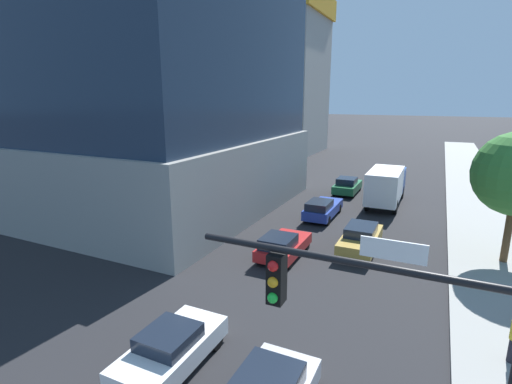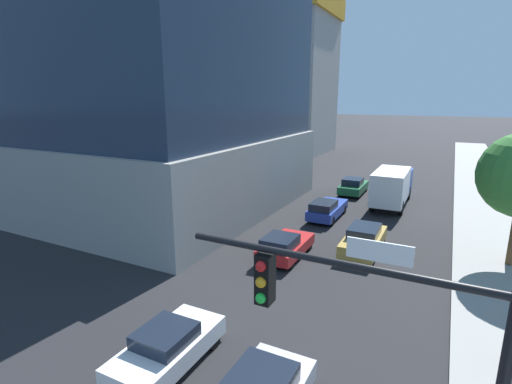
{
  "view_description": "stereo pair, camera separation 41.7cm",
  "coord_description": "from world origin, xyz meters",
  "views": [
    {
      "loc": [
        5.32,
        -3.15,
        8.51
      ],
      "look_at": [
        -1.36,
        10.85,
        4.67
      ],
      "focal_mm": 26.81,
      "sensor_mm": 36.0,
      "label": 1
    },
    {
      "loc": [
        5.7,
        -2.97,
        8.51
      ],
      "look_at": [
        -1.36,
        10.85,
        4.67
      ],
      "focal_mm": 26.81,
      "sensor_mm": 36.0,
      "label": 2
    }
  ],
  "objects": [
    {
      "name": "car_blue",
      "position": [
        -1.75,
        22.84,
        0.73
      ],
      "size": [
        1.8,
        4.71,
        1.47
      ],
      "color": "#233D9E",
      "rests_on": "ground"
    },
    {
      "name": "car_green",
      "position": [
        -1.75,
        30.96,
        0.72
      ],
      "size": [
        1.91,
        4.17,
        1.5
      ],
      "color": "#1E6638",
      "rests_on": "ground"
    },
    {
      "name": "construction_building",
      "position": [
        -18.48,
        54.65,
        12.93
      ],
      "size": [
        16.33,
        13.9,
        30.12
      ],
      "color": "#9E9B93",
      "rests_on": "ground"
    },
    {
      "name": "car_red",
      "position": [
        -1.75,
        15.03,
        0.69
      ],
      "size": [
        1.91,
        4.05,
        1.42
      ],
      "color": "red",
      "rests_on": "ground"
    },
    {
      "name": "car_gold",
      "position": [
        1.89,
        17.9,
        0.73
      ],
      "size": [
        1.85,
        4.62,
        1.48
      ],
      "color": "#AD8938",
      "rests_on": "ground"
    },
    {
      "name": "traffic_light_pole",
      "position": [
        4.95,
        3.31,
        4.34
      ],
      "size": [
        5.88,
        0.48,
        6.09
      ],
      "color": "black",
      "rests_on": "sidewalk"
    },
    {
      "name": "box_truck",
      "position": [
        1.89,
        28.44,
        1.74
      ],
      "size": [
        2.34,
        7.54,
        3.05
      ],
      "color": "#1E4799",
      "rests_on": "ground"
    },
    {
      "name": "sidewalk",
      "position": [
        8.94,
        20.0,
        0.07
      ],
      "size": [
        5.0,
        120.0,
        0.15
      ],
      "primitive_type": "cube",
      "color": "gray",
      "rests_on": "ground"
    },
    {
      "name": "car_white",
      "position": [
        -1.75,
        5.32,
        0.68
      ],
      "size": [
        1.86,
        4.1,
        1.38
      ],
      "color": "silver",
      "rests_on": "ground"
    }
  ]
}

